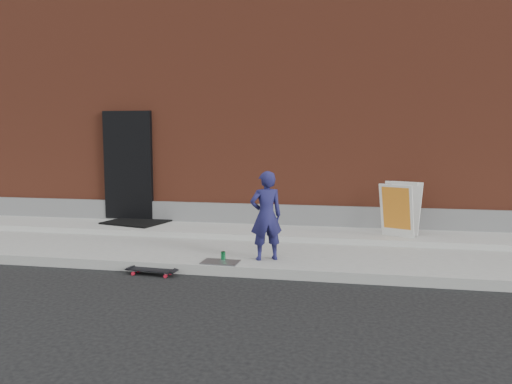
% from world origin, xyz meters
% --- Properties ---
extents(ground, '(80.00, 80.00, 0.00)m').
position_xyz_m(ground, '(0.00, 0.00, 0.00)').
color(ground, black).
rests_on(ground, ground).
extents(sidewalk, '(20.00, 3.00, 0.15)m').
position_xyz_m(sidewalk, '(0.00, 1.50, 0.07)').
color(sidewalk, gray).
rests_on(sidewalk, ground).
extents(apron, '(20.00, 1.20, 0.10)m').
position_xyz_m(apron, '(0.00, 2.40, 0.20)').
color(apron, '#989993').
rests_on(apron, sidewalk).
extents(building, '(20.00, 8.10, 5.00)m').
position_xyz_m(building, '(-0.00, 6.99, 2.50)').
color(building, brown).
rests_on(building, ground).
extents(child, '(0.58, 0.49, 1.34)m').
position_xyz_m(child, '(0.75, 0.51, 0.82)').
color(child, '#1B1A4B').
rests_on(child, sidewalk).
extents(skateboard, '(0.75, 0.24, 0.08)m').
position_xyz_m(skateboard, '(-0.83, -0.12, 0.07)').
color(skateboard, '#B51226').
rests_on(skateboard, ground).
extents(pizza_sign, '(0.80, 0.86, 0.96)m').
position_xyz_m(pizza_sign, '(2.85, 2.27, 0.73)').
color(pizza_sign, silver).
rests_on(pizza_sign, apron).
extents(soda_can, '(0.09, 0.09, 0.13)m').
position_xyz_m(soda_can, '(0.12, 0.35, 0.22)').
color(soda_can, '#17743B').
rests_on(soda_can, sidewalk).
extents(doormat, '(1.33, 1.18, 0.03)m').
position_xyz_m(doormat, '(-2.30, 2.60, 0.27)').
color(doormat, black).
rests_on(doormat, apron).
extents(utility_plate, '(0.55, 0.37, 0.02)m').
position_xyz_m(utility_plate, '(0.12, 0.20, 0.16)').
color(utility_plate, '#56575B').
rests_on(utility_plate, sidewalk).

